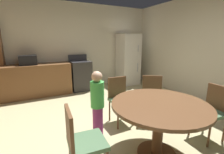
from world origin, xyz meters
name	(u,v)px	position (x,y,z in m)	size (l,w,h in m)	color
ground_plane	(122,129)	(0.00, 0.00, 0.00)	(14.00, 14.00, 0.00)	tan
wall_back	(76,47)	(0.00, 3.03, 1.35)	(5.45, 0.12, 2.70)	beige
wall_right	(210,49)	(2.63, 0.27, 1.35)	(0.12, 5.53, 2.70)	beige
kitchen_counter	(32,81)	(-1.39, 2.63, 0.45)	(2.08, 0.60, 0.90)	brown
oven_range	(81,75)	(0.00, 2.64, 0.47)	(0.60, 0.60, 1.10)	#2D2B28
refrigerator	(128,60)	(1.73, 2.58, 0.88)	(0.68, 0.68, 1.76)	silver
microwave	(28,60)	(-1.42, 2.63, 1.03)	(0.44, 0.32, 0.26)	black
dining_table	(159,114)	(0.11, -0.76, 0.61)	(1.26, 1.26, 0.76)	brown
chair_northeast	(152,95)	(0.72, 0.09, 0.50)	(0.56, 0.56, 0.87)	brown
chair_east	(212,109)	(1.15, -0.83, 0.50)	(0.43, 0.43, 0.87)	brown
chair_north	(120,97)	(0.11, 0.28, 0.50)	(0.40, 0.40, 0.87)	brown
chair_west	(81,140)	(-0.92, -0.69, 0.50)	(0.43, 0.43, 0.87)	brown
person_child	(97,102)	(-0.44, 0.05, 0.58)	(0.31, 0.31, 1.09)	#8C337A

